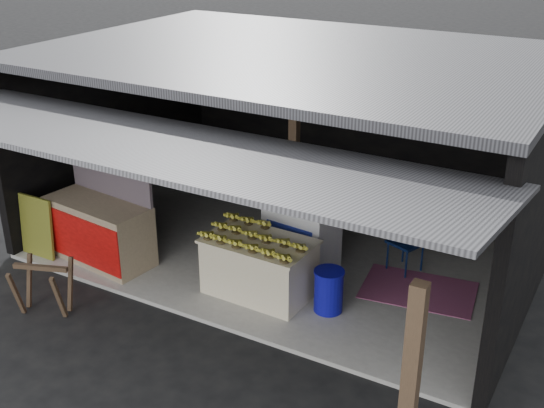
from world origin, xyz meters
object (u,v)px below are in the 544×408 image
Objects in this scene: banana_table at (259,267)px; neighbor_stall at (100,228)px; water_barrel at (329,292)px; sawhorse at (43,283)px; plastic_chair at (411,235)px; white_crate at (302,231)px.

banana_table is 0.86× the size of neighbor_stall.
neighbor_stall reaches higher than water_barrel.
sawhorse is at bearing -70.99° from neighbor_stall.
sawhorse is (-2.20, -1.73, -0.02)m from banana_table.
plastic_chair is at bearing 21.79° from sawhorse.
neighbor_stall is at bearing -133.30° from plastic_chair.
sawhorse is (0.32, -1.40, -0.12)m from neighbor_stall.
white_crate is 1.28m from water_barrel.
neighbor_stall is at bearing 82.13° from sawhorse.
white_crate is at bearing 133.65° from water_barrel.
white_crate reaches higher than sawhorse.
banana_table is at bearing 13.61° from neighbor_stall.
plastic_chair is (3.71, 3.38, 0.15)m from sawhorse.
water_barrel is (0.99, 0.07, -0.12)m from banana_table.
water_barrel is at bearing -40.75° from white_crate.
white_crate is 0.63× the size of neighbor_stall.
banana_table reaches higher than water_barrel.
plastic_chair is at bearing 49.02° from banana_table.
plastic_chair reaches higher than banana_table.
banana_table is 0.99m from white_crate.
white_crate is (0.13, 0.97, 0.14)m from banana_table.
white_crate is at bearing 28.67° from sawhorse.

